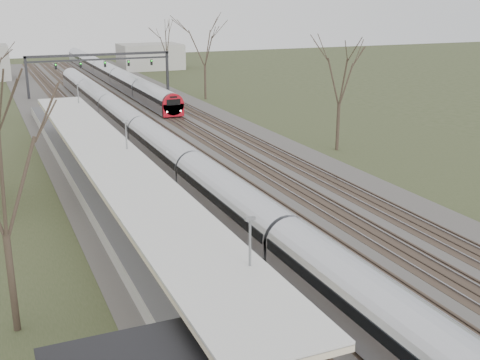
# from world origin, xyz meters

# --- Properties ---
(track_bed) EXTENTS (24.00, 160.00, 0.22)m
(track_bed) POSITION_xyz_m (0.26, 55.00, 0.06)
(track_bed) COLOR #474442
(track_bed) RESTS_ON ground
(platform) EXTENTS (3.50, 69.00, 1.00)m
(platform) POSITION_xyz_m (-9.05, 37.50, 0.50)
(platform) COLOR #9E9B93
(platform) RESTS_ON ground
(canopy) EXTENTS (4.10, 50.00, 3.11)m
(canopy) POSITION_xyz_m (-9.05, 32.99, 3.93)
(canopy) COLOR slate
(canopy) RESTS_ON platform
(signal_gantry) EXTENTS (21.00, 0.59, 6.08)m
(signal_gantry) POSITION_xyz_m (0.29, 84.99, 4.91)
(signal_gantry) COLOR black
(signal_gantry) RESTS_ON ground
(tree_east_far) EXTENTS (5.00, 5.00, 10.30)m
(tree_east_far) POSITION_xyz_m (14.00, 42.00, 7.29)
(tree_east_far) COLOR #2D231C
(tree_east_far) RESTS_ON ground
(train_near) EXTENTS (2.62, 90.21, 3.05)m
(train_near) POSITION_xyz_m (-2.50, 50.53, 1.48)
(train_near) COLOR #B7B9C2
(train_near) RESTS_ON ground
(train_far) EXTENTS (2.62, 75.21, 3.05)m
(train_far) POSITION_xyz_m (4.50, 100.18, 1.48)
(train_far) COLOR #B7B9C2
(train_far) RESTS_ON ground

